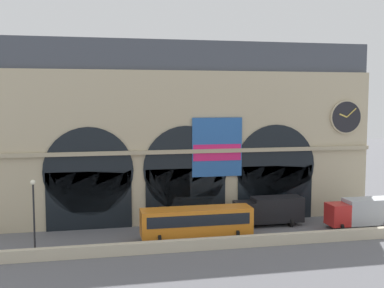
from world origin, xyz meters
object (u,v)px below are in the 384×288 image
object	(u,v)px
box_truck_mideast	(269,210)
box_truck_east	(362,212)
street_lamp_quayside	(34,208)
bus_center	(197,221)

from	to	relation	value
box_truck_mideast	box_truck_east	xyz separation A→B (m)	(9.43, -2.84, 0.00)
box_truck_mideast	street_lamp_quayside	xyz separation A→B (m)	(-23.83, -5.92, 2.71)
bus_center	box_truck_east	size ratio (longest dim) A/B	1.47
box_truck_east	street_lamp_quayside	world-z (taller)	street_lamp_quayside
box_truck_east	box_truck_mideast	bearing A→B (deg)	163.22
bus_center	box_truck_mideast	size ratio (longest dim) A/B	1.47
box_truck_east	bus_center	bearing A→B (deg)	-178.53
box_truck_mideast	box_truck_east	bearing A→B (deg)	-16.78
bus_center	box_truck_east	world-z (taller)	box_truck_east
box_truck_east	street_lamp_quayside	size ratio (longest dim) A/B	1.09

